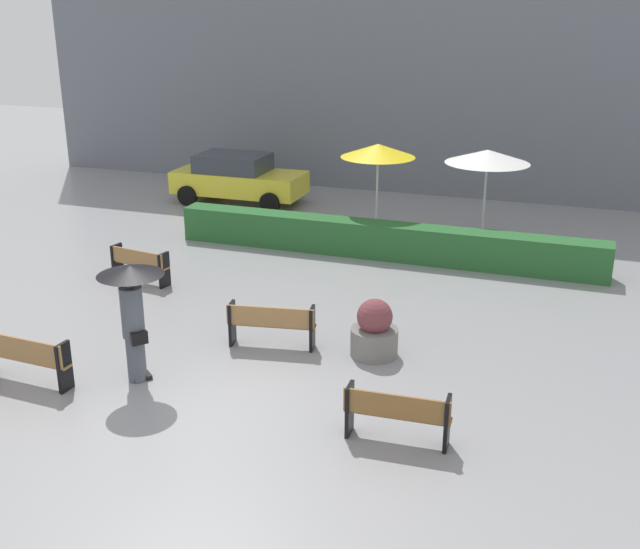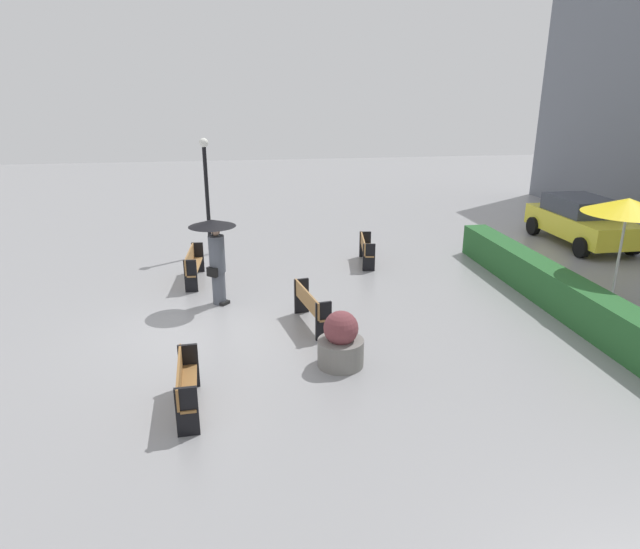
{
  "view_description": "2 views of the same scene",
  "coord_description": "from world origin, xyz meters",
  "px_view_note": "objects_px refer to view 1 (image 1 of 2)",
  "views": [
    {
      "loc": [
        5.54,
        -9.81,
        6.2
      ],
      "look_at": [
        0.62,
        4.04,
        0.97
      ],
      "focal_mm": 43.3,
      "sensor_mm": 36.0,
      "label": 1
    },
    {
      "loc": [
        11.38,
        0.93,
        5.02
      ],
      "look_at": [
        0.67,
        2.58,
        1.35
      ],
      "focal_mm": 30.96,
      "sensor_mm": 36.0,
      "label": 2
    }
  ],
  "objects_px": {
    "bench_far_left": "(139,263)",
    "patio_umbrella_yellow": "(378,151)",
    "parked_car": "(238,178)",
    "bench_near_left": "(23,355)",
    "pedestrian_with_umbrella": "(132,303)",
    "bench_near_right": "(397,413)",
    "planter_pot": "(374,331)",
    "patio_umbrella_white": "(488,157)",
    "bench_mid_center": "(271,323)"
  },
  "relations": [
    {
      "from": "bench_mid_center",
      "to": "parked_car",
      "type": "height_order",
      "value": "parked_car"
    },
    {
      "from": "bench_far_left",
      "to": "bench_mid_center",
      "type": "bearing_deg",
      "value": -27.89
    },
    {
      "from": "parked_car",
      "to": "pedestrian_with_umbrella",
      "type": "bearing_deg",
      "value": -72.63
    },
    {
      "from": "bench_far_left",
      "to": "patio_umbrella_white",
      "type": "bearing_deg",
      "value": 39.48
    },
    {
      "from": "bench_far_left",
      "to": "pedestrian_with_umbrella",
      "type": "xyz_separation_m",
      "value": [
        2.65,
        -4.31,
        0.96
      ]
    },
    {
      "from": "bench_near_right",
      "to": "planter_pot",
      "type": "height_order",
      "value": "planter_pot"
    },
    {
      "from": "bench_mid_center",
      "to": "planter_pot",
      "type": "bearing_deg",
      "value": 9.35
    },
    {
      "from": "parked_car",
      "to": "patio_umbrella_white",
      "type": "bearing_deg",
      "value": -12.8
    },
    {
      "from": "patio_umbrella_white",
      "to": "parked_car",
      "type": "relative_size",
      "value": 0.6
    },
    {
      "from": "bench_mid_center",
      "to": "bench_near_left",
      "type": "bearing_deg",
      "value": -141.25
    },
    {
      "from": "bench_far_left",
      "to": "pedestrian_with_umbrella",
      "type": "height_order",
      "value": "pedestrian_with_umbrella"
    },
    {
      "from": "bench_mid_center",
      "to": "bench_near_left",
      "type": "relative_size",
      "value": 0.94
    },
    {
      "from": "bench_near_left",
      "to": "planter_pot",
      "type": "xyz_separation_m",
      "value": [
        5.34,
        3.06,
        -0.05
      ]
    },
    {
      "from": "bench_mid_center",
      "to": "bench_far_left",
      "type": "height_order",
      "value": "bench_mid_center"
    },
    {
      "from": "parked_car",
      "to": "bench_near_left",
      "type": "bearing_deg",
      "value": -81.25
    },
    {
      "from": "bench_mid_center",
      "to": "bench_near_right",
      "type": "bearing_deg",
      "value": -38.88
    },
    {
      "from": "bench_near_right",
      "to": "patio_umbrella_yellow",
      "type": "relative_size",
      "value": 0.6
    },
    {
      "from": "bench_near_left",
      "to": "planter_pot",
      "type": "height_order",
      "value": "planter_pot"
    },
    {
      "from": "patio_umbrella_white",
      "to": "bench_near_left",
      "type": "bearing_deg",
      "value": -119.75
    },
    {
      "from": "planter_pot",
      "to": "patio_umbrella_white",
      "type": "relative_size",
      "value": 0.43
    },
    {
      "from": "bench_mid_center",
      "to": "bench_near_right",
      "type": "xyz_separation_m",
      "value": [
        3.05,
        -2.46,
        -0.01
      ]
    },
    {
      "from": "bench_near_right",
      "to": "pedestrian_with_umbrella",
      "type": "xyz_separation_m",
      "value": [
        -4.67,
        0.41,
        0.95
      ]
    },
    {
      "from": "parked_car",
      "to": "bench_near_right",
      "type": "bearing_deg",
      "value": -55.76
    },
    {
      "from": "bench_mid_center",
      "to": "bench_far_left",
      "type": "xyz_separation_m",
      "value": [
        -4.28,
        2.26,
        -0.02
      ]
    },
    {
      "from": "bench_far_left",
      "to": "patio_umbrella_yellow",
      "type": "bearing_deg",
      "value": 49.89
    },
    {
      "from": "bench_near_right",
      "to": "planter_pot",
      "type": "xyz_separation_m",
      "value": [
        -1.13,
        2.77,
        -0.02
      ]
    },
    {
      "from": "pedestrian_with_umbrella",
      "to": "patio_umbrella_yellow",
      "type": "relative_size",
      "value": 0.8
    },
    {
      "from": "planter_pot",
      "to": "patio_umbrella_white",
      "type": "bearing_deg",
      "value": 83.83
    },
    {
      "from": "bench_near_right",
      "to": "bench_far_left",
      "type": "distance_m",
      "value": 8.72
    },
    {
      "from": "patio_umbrella_yellow",
      "to": "parked_car",
      "type": "height_order",
      "value": "patio_umbrella_yellow"
    },
    {
      "from": "bench_far_left",
      "to": "patio_umbrella_yellow",
      "type": "distance_m",
      "value": 6.92
    },
    {
      "from": "patio_umbrella_yellow",
      "to": "bench_far_left",
      "type": "bearing_deg",
      "value": -130.11
    },
    {
      "from": "bench_far_left",
      "to": "bench_near_right",
      "type": "bearing_deg",
      "value": -32.8
    },
    {
      "from": "planter_pot",
      "to": "parked_car",
      "type": "relative_size",
      "value": 0.26
    },
    {
      "from": "planter_pot",
      "to": "bench_far_left",
      "type": "bearing_deg",
      "value": 162.55
    },
    {
      "from": "pedestrian_with_umbrella",
      "to": "bench_near_right",
      "type": "bearing_deg",
      "value": -5.01
    },
    {
      "from": "bench_mid_center",
      "to": "planter_pot",
      "type": "xyz_separation_m",
      "value": [
        1.92,
        0.32,
        -0.03
      ]
    },
    {
      "from": "patio_umbrella_yellow",
      "to": "parked_car",
      "type": "xyz_separation_m",
      "value": [
        -5.35,
        2.57,
        -1.65
      ]
    },
    {
      "from": "pedestrian_with_umbrella",
      "to": "patio_umbrella_yellow",
      "type": "distance_m",
      "value": 9.58
    },
    {
      "from": "patio_umbrella_white",
      "to": "parked_car",
      "type": "distance_m",
      "value": 8.47
    },
    {
      "from": "bench_far_left",
      "to": "planter_pot",
      "type": "bearing_deg",
      "value": -17.45
    },
    {
      "from": "bench_far_left",
      "to": "patio_umbrella_white",
      "type": "height_order",
      "value": "patio_umbrella_white"
    },
    {
      "from": "bench_near_left",
      "to": "bench_near_right",
      "type": "xyz_separation_m",
      "value": [
        6.47,
        0.28,
        -0.03
      ]
    },
    {
      "from": "bench_near_right",
      "to": "patio_umbrella_white",
      "type": "bearing_deg",
      "value": 91.6
    },
    {
      "from": "bench_near_right",
      "to": "parked_car",
      "type": "distance_m",
      "value": 14.96
    },
    {
      "from": "planter_pot",
      "to": "patio_umbrella_white",
      "type": "distance_m",
      "value": 8.01
    },
    {
      "from": "bench_near_left",
      "to": "planter_pot",
      "type": "bearing_deg",
      "value": 29.82
    },
    {
      "from": "bench_near_left",
      "to": "patio_umbrella_yellow",
      "type": "relative_size",
      "value": 0.68
    },
    {
      "from": "planter_pot",
      "to": "patio_umbrella_yellow",
      "type": "xyz_separation_m",
      "value": [
        -1.93,
        7.02,
        1.99
      ]
    },
    {
      "from": "bench_near_right",
      "to": "planter_pot",
      "type": "distance_m",
      "value": 3.0
    }
  ]
}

